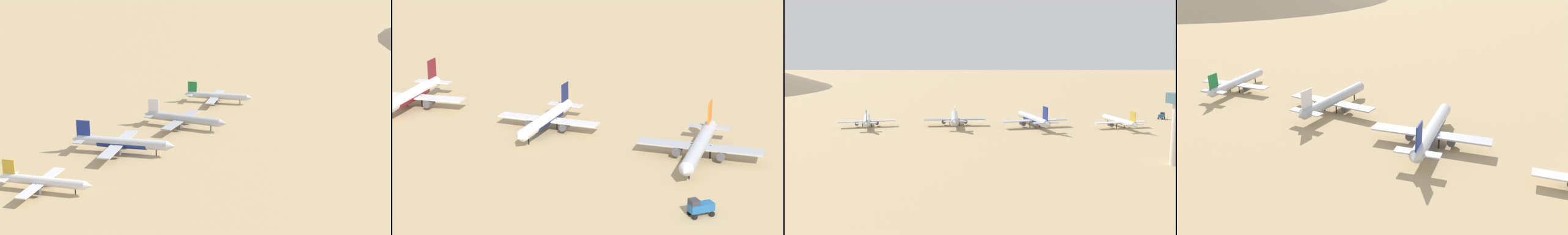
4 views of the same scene
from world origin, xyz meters
TOP-DOWN VIEW (x-y plane):
  - ground_plane at (0.00, 0.00)m, footprint 1800.00×1800.00m
  - parked_jet_3 at (-1.84, 0.56)m, footprint 35.92×29.26m
  - parked_jet_4 at (5.82, 45.48)m, footprint 44.44×36.28m
  - parked_jet_5 at (16.52, 87.23)m, footprint 41.54×33.72m
  - parked_jet_6 at (17.38, 134.61)m, footprint 36.99×30.16m

SIDE VIEW (x-z plane):
  - ground_plane at x=0.00m, z-range 0.00..0.00m
  - parked_jet_3 at x=-1.84m, z-range -1.69..8.66m
  - parked_jet_6 at x=17.38m, z-range -1.74..8.93m
  - parked_jet_5 at x=16.52m, z-range -1.96..10.03m
  - parked_jet_4 at x=5.82m, z-range -2.15..10.68m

